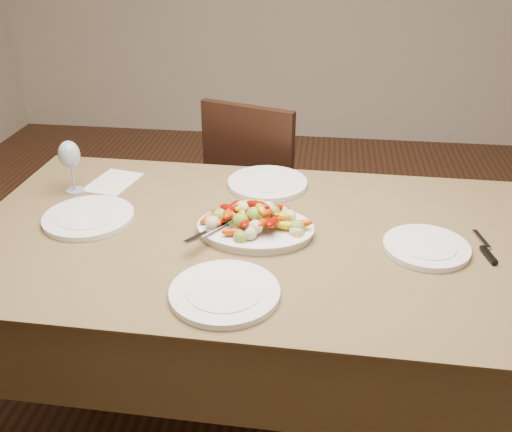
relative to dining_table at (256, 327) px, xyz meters
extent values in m
plane|color=#3B2012|center=(0.10, -0.05, -0.38)|extent=(6.00, 6.00, 0.00)
cube|color=brown|center=(0.00, 0.00, 0.00)|extent=(1.86, 1.07, 0.76)
ellipsoid|color=white|center=(0.00, 0.00, 0.39)|extent=(0.36, 0.27, 0.02)
cylinder|color=white|center=(-0.56, 0.02, 0.39)|extent=(0.30, 0.30, 0.02)
cylinder|color=white|center=(0.52, -0.03, 0.39)|extent=(0.26, 0.26, 0.02)
cylinder|color=white|center=(0.00, 0.36, 0.39)|extent=(0.29, 0.29, 0.02)
cylinder|color=white|center=(-0.04, -0.34, 0.39)|extent=(0.30, 0.30, 0.02)
cube|color=silver|center=(-0.58, 0.31, 0.38)|extent=(0.19, 0.24, 0.00)
camera|label=1|loc=(0.20, -1.55, 1.28)|focal=40.00mm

